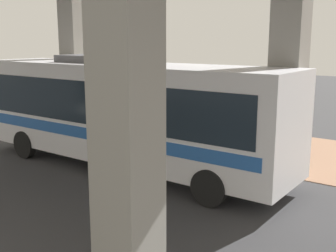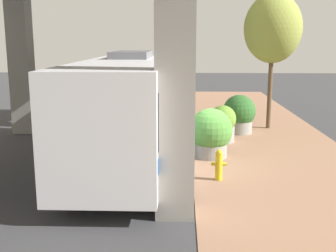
% 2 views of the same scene
% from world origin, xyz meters
% --- Properties ---
extents(ground_plane, '(80.00, 80.00, 0.00)m').
position_xyz_m(ground_plane, '(0.00, 0.00, 0.00)').
color(ground_plane, '#38383A').
rests_on(ground_plane, ground).
extents(sidewalk_strip, '(6.00, 40.00, 0.02)m').
position_xyz_m(sidewalk_strip, '(-3.00, 0.00, 0.01)').
color(sidewalk_strip, '#936B51').
rests_on(sidewalk_strip, ground).
extents(bus, '(2.78, 11.58, 3.74)m').
position_xyz_m(bus, '(2.21, -0.35, 2.02)').
color(bus, silver).
rests_on(bus, ground).
extents(fire_hydrant, '(0.46, 0.22, 0.96)m').
position_xyz_m(fire_hydrant, '(-0.77, 1.99, 0.48)').
color(fire_hydrant, gold).
rests_on(fire_hydrant, ground).
extents(planter_front, '(1.55, 1.55, 1.78)m').
position_xyz_m(planter_front, '(-0.68, -0.57, 0.87)').
color(planter_front, gray).
rests_on(planter_front, ground).
extents(planter_middle, '(1.47, 1.47, 1.75)m').
position_xyz_m(planter_middle, '(-2.21, -4.58, 0.86)').
color(planter_middle, gray).
rests_on(planter_middle, ground).
extents(planter_back, '(1.10, 1.10, 1.53)m').
position_xyz_m(planter_back, '(-1.32, -2.89, 0.77)').
color(planter_back, gray).
rests_on(planter_back, ground).
extents(street_tree_near, '(2.62, 2.62, 6.23)m').
position_xyz_m(street_tree_near, '(-3.77, -5.72, 4.64)').
color(street_tree_near, brown).
rests_on(street_tree_near, ground).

